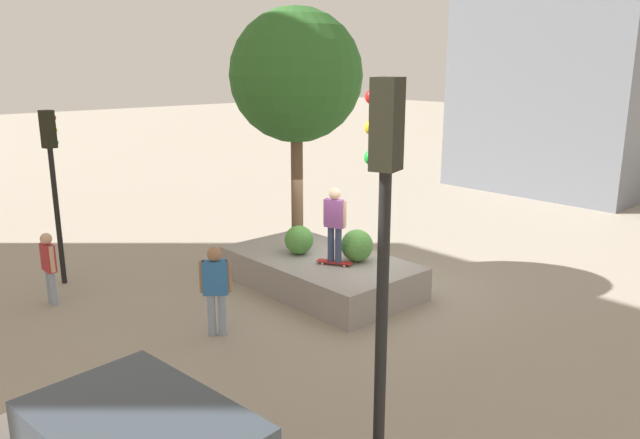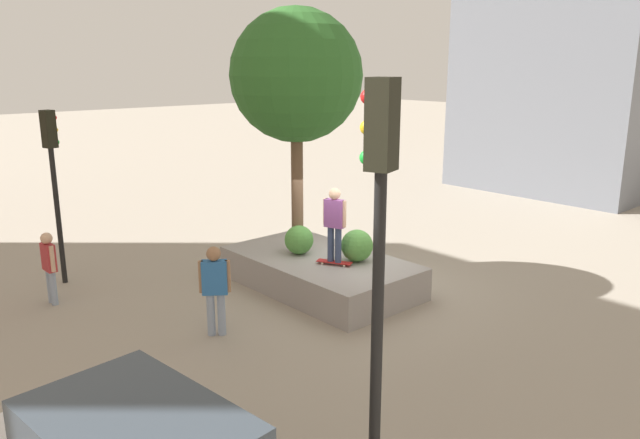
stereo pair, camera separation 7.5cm
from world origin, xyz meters
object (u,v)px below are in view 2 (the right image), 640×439
(skateboard, at_px, (334,262))
(pedestrian_crossing, at_px, (215,285))
(traffic_light_median, at_px, (378,249))
(traffic_light_corner, at_px, (53,166))
(skateboarder, at_px, (335,220))
(bystander_watching, at_px, (49,263))
(plaza_tree, at_px, (296,76))
(planter_ledge, at_px, (320,272))

(skateboard, relative_size, pedestrian_crossing, 0.45)
(traffic_light_median, bearing_deg, traffic_light_corner, -2.84)
(skateboarder, relative_size, bystander_watching, 1.04)
(plaza_tree, xyz_separation_m, traffic_light_median, (-7.03, 4.80, -1.45))
(plaza_tree, height_order, pedestrian_crossing, plaza_tree)
(skateboard, distance_m, pedestrian_crossing, 3.10)
(pedestrian_crossing, bearing_deg, traffic_light_corner, 12.75)
(traffic_light_median, bearing_deg, bystander_watching, 0.97)
(skateboard, bearing_deg, traffic_light_median, 140.13)
(pedestrian_crossing, bearing_deg, traffic_light_median, 163.85)
(planter_ledge, relative_size, traffic_light_corner, 1.11)
(skateboard, xyz_separation_m, pedestrian_crossing, (0.01, 3.10, 0.23))
(planter_ledge, relative_size, plaza_tree, 0.81)
(planter_ledge, xyz_separation_m, traffic_light_corner, (4.33, 4.35, 2.44))
(plaza_tree, distance_m, pedestrian_crossing, 5.12)
(pedestrian_crossing, bearing_deg, plaza_tree, -67.04)
(planter_ledge, height_order, traffic_light_corner, traffic_light_corner)
(planter_ledge, distance_m, skateboarder, 1.55)
(traffic_light_corner, height_order, pedestrian_crossing, traffic_light_corner)
(skateboarder, xyz_separation_m, bystander_watching, (3.77, 4.90, -0.86))
(plaza_tree, relative_size, skateboard, 6.95)
(planter_ledge, bearing_deg, plaza_tree, 5.64)
(traffic_light_median, bearing_deg, pedestrian_crossing, -16.15)
(traffic_light_corner, xyz_separation_m, traffic_light_median, (-10.64, 0.53, 0.56))
(pedestrian_crossing, bearing_deg, planter_ledge, -79.20)
(planter_ledge, distance_m, skateboard, 0.77)
(skateboard, distance_m, traffic_light_median, 7.83)
(planter_ledge, bearing_deg, traffic_light_corner, 45.09)
(planter_ledge, bearing_deg, skateboarder, 168.14)
(skateboard, distance_m, skateboarder, 0.98)
(plaza_tree, bearing_deg, traffic_light_corner, 49.81)
(skateboarder, height_order, traffic_light_corner, traffic_light_corner)
(planter_ledge, bearing_deg, bystander_watching, 58.05)
(skateboarder, distance_m, traffic_light_median, 7.57)
(traffic_light_median, distance_m, pedestrian_crossing, 6.37)
(plaza_tree, height_order, skateboard, plaza_tree)
(traffic_light_median, bearing_deg, skateboarder, -39.87)
(skateboarder, distance_m, pedestrian_crossing, 3.19)
(traffic_light_median, xyz_separation_m, bystander_watching, (9.45, 0.16, -2.44))
(skateboarder, bearing_deg, planter_ledge, -11.86)
(skateboard, height_order, traffic_light_median, traffic_light_median)
(traffic_light_corner, bearing_deg, bystander_watching, 150.09)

